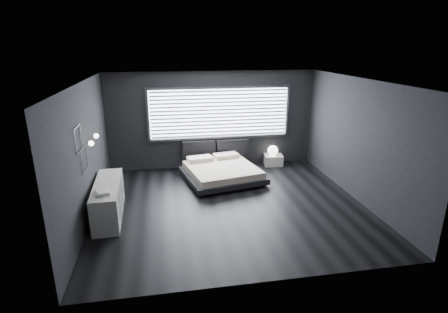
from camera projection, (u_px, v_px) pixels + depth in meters
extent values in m
plane|color=black|center=(230.00, 205.00, 8.00)|extent=(6.00, 6.00, 0.00)
plane|color=silver|center=(231.00, 81.00, 7.13)|extent=(6.00, 6.00, 0.00)
cube|color=black|center=(213.00, 120.00, 10.14)|extent=(6.00, 0.04, 2.80)
cube|color=black|center=(268.00, 200.00, 4.99)|extent=(6.00, 0.04, 2.80)
cube|color=black|center=(86.00, 154.00, 7.07)|extent=(0.04, 5.50, 2.80)
cube|color=black|center=(358.00, 140.00, 8.06)|extent=(0.04, 5.50, 2.80)
cube|color=white|center=(220.00, 113.00, 10.09)|extent=(4.00, 0.02, 1.38)
cube|color=#47474C|center=(148.00, 116.00, 9.73)|extent=(0.06, 0.08, 1.48)
cube|color=#47474C|center=(287.00, 111.00, 10.40)|extent=(0.06, 0.08, 1.48)
cube|color=#47474C|center=(220.00, 88.00, 9.84)|extent=(4.14, 0.08, 0.06)
cube|color=#47474C|center=(220.00, 138.00, 10.29)|extent=(4.14, 0.08, 0.06)
cube|color=silver|center=(220.00, 113.00, 10.04)|extent=(3.94, 0.03, 1.32)
cube|color=black|center=(199.00, 149.00, 10.23)|extent=(0.96, 0.16, 0.52)
cube|color=black|center=(232.00, 148.00, 10.39)|extent=(0.96, 0.16, 0.52)
cylinder|color=silver|center=(88.00, 144.00, 7.07)|extent=(0.10, 0.02, 0.02)
sphere|color=#FFE5B7|center=(91.00, 143.00, 7.08)|extent=(0.11, 0.11, 0.11)
cylinder|color=silver|center=(93.00, 136.00, 7.63)|extent=(0.10, 0.02, 0.02)
sphere|color=#FFE5B7|center=(96.00, 136.00, 7.64)|extent=(0.11, 0.11, 0.11)
cube|color=#47474C|center=(77.00, 127.00, 6.35)|extent=(0.01, 0.46, 0.02)
cube|color=#47474C|center=(80.00, 151.00, 6.49)|extent=(0.01, 0.46, 0.02)
cube|color=#47474C|center=(81.00, 136.00, 6.64)|extent=(0.01, 0.02, 0.46)
cube|color=#47474C|center=(75.00, 143.00, 6.21)|extent=(0.01, 0.02, 0.46)
cube|color=#47474C|center=(83.00, 148.00, 6.73)|extent=(0.01, 0.46, 0.02)
cube|color=#47474C|center=(86.00, 170.00, 6.87)|extent=(0.01, 0.46, 0.02)
cube|color=#47474C|center=(86.00, 156.00, 7.02)|extent=(0.01, 0.02, 0.46)
cube|color=#47474C|center=(82.00, 163.00, 6.59)|extent=(0.01, 0.02, 0.46)
cube|color=black|center=(201.00, 194.00, 8.49)|extent=(0.13, 0.13, 0.07)
cube|color=black|center=(262.00, 184.00, 9.09)|extent=(0.13, 0.13, 0.07)
cube|color=black|center=(185.00, 174.00, 9.82)|extent=(0.13, 0.13, 0.07)
cube|color=black|center=(239.00, 166.00, 10.41)|extent=(0.13, 0.13, 0.07)
cube|color=black|center=(222.00, 175.00, 9.42)|extent=(2.28, 2.21, 0.14)
cube|color=beige|center=(222.00, 170.00, 9.37)|extent=(2.05, 2.05, 0.18)
cube|color=beige|center=(200.00, 159.00, 9.79)|extent=(0.75, 0.50, 0.11)
cube|color=beige|center=(226.00, 156.00, 10.07)|extent=(0.75, 0.50, 0.11)
cube|color=beige|center=(273.00, 160.00, 10.59)|extent=(0.60, 0.52, 0.32)
sphere|color=white|center=(273.00, 151.00, 10.45)|extent=(0.31, 0.31, 0.31)
cube|color=beige|center=(108.00, 200.00, 7.40)|extent=(0.59, 1.88, 0.74)
cube|color=#47474C|center=(121.00, 199.00, 7.46)|extent=(0.08, 1.84, 0.72)
cube|color=silver|center=(102.00, 193.00, 6.79)|extent=(0.32, 0.38, 0.04)
cube|color=silver|center=(102.00, 192.00, 6.76)|extent=(0.30, 0.35, 0.03)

